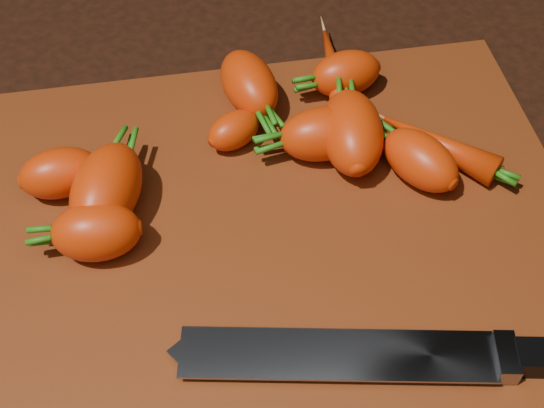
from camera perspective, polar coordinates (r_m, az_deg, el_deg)
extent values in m
cube|color=black|center=(0.63, 0.15, -2.73)|extent=(2.00, 2.00, 0.01)
cube|color=maroon|center=(0.62, 0.16, -2.12)|extent=(0.50, 0.40, 0.01)
ellipsoid|color=#C42A01|center=(0.65, -15.69, 2.25)|extent=(0.07, 0.05, 0.04)
ellipsoid|color=#C42A01|center=(0.60, -13.10, -2.05)|extent=(0.07, 0.05, 0.05)
ellipsoid|color=#C42A01|center=(0.70, -1.75, 9.03)|extent=(0.06, 0.09, 0.05)
ellipsoid|color=#C42A01|center=(0.65, 6.02, 5.39)|extent=(0.06, 0.10, 0.05)
ellipsoid|color=#C42A01|center=(0.65, 3.82, 5.28)|extent=(0.08, 0.05, 0.05)
ellipsoid|color=#C42A01|center=(0.66, -2.90, 5.56)|extent=(0.06, 0.05, 0.03)
ellipsoid|color=#C42A01|center=(0.64, 11.12, 3.28)|extent=(0.07, 0.09, 0.04)
ellipsoid|color=#C42A01|center=(0.73, 4.73, 9.87)|extent=(0.03, 0.12, 0.03)
ellipsoid|color=#C42A01|center=(0.67, 9.51, 4.50)|extent=(0.13, 0.08, 0.02)
ellipsoid|color=#C42A01|center=(0.67, 12.43, 4.40)|extent=(0.10, 0.10, 0.03)
ellipsoid|color=#C42A01|center=(0.71, 5.57, 9.76)|extent=(0.07, 0.05, 0.04)
ellipsoid|color=#C42A01|center=(0.62, -12.35, 1.12)|extent=(0.08, 0.10, 0.05)
cube|color=gray|center=(0.54, -6.99, -11.00)|extent=(0.23, 0.08, 0.00)
cube|color=gray|center=(0.54, 5.63, -11.22)|extent=(0.02, 0.04, 0.02)
cube|color=black|center=(0.55, 12.98, -11.11)|extent=(0.13, 0.05, 0.02)
cylinder|color=#B2B2B7|center=(0.54, 11.15, -10.71)|extent=(0.01, 0.01, 0.00)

